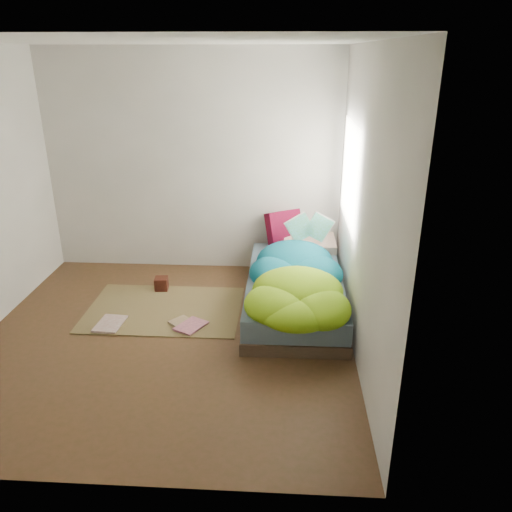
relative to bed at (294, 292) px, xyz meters
The scene contains 12 objects.
ground 1.43m from the bed, 149.45° to the right, with size 3.50×3.50×0.00m, color #45331A.
room_walls 2.02m from the bed, 149.42° to the right, with size 3.54×3.54×2.62m.
bed is the anchor object (origin of this frame).
duvet 0.41m from the bed, 90.00° to the right, with size 0.96×1.84×0.34m, color #065368, non-canonical shape.
rug 1.39m from the bed, behind, with size 1.60×1.10×0.01m, color brown.
pillow_floral 0.85m from the bed, 77.27° to the left, with size 0.60×0.37×0.13m, color silver.
pillow_magenta 1.00m from the bed, 97.49° to the left, with size 0.43×0.13×0.43m, color #4C0528.
open_book 0.84m from the bed, 72.44° to the left, with size 0.44×0.10×0.27m, color #32892D, non-canonical shape.
wooden_box 1.53m from the bed, 169.13° to the left, with size 0.14×0.14×0.14m, color black.
floor_book_a 2.03m from the bed, 164.76° to the right, with size 0.25×0.34×0.03m, color beige.
floor_book_b 1.22m from the bed, 156.53° to the right, with size 0.22×0.30×0.03m, color #D97D86.
floor_book_c 1.30m from the bed, 154.19° to the right, with size 0.20×0.27×0.02m, color tan.
Camera 1 is at (1.09, -4.05, 2.52)m, focal length 35.00 mm.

